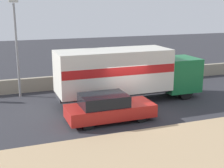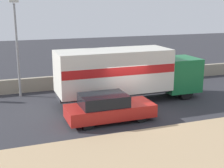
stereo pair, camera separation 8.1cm
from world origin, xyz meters
name	(u,v)px [view 2 (the right image)]	position (x,y,z in m)	size (l,w,h in m)	color
ground_plane	(132,111)	(0.00, 0.00, 0.00)	(80.00, 80.00, 0.00)	#2D2D33
dirt_shoulder_foreground	(191,157)	(0.00, -5.81, 0.02)	(60.00, 6.35, 0.04)	tan
stone_wall_backdrop	(98,79)	(0.00, 6.21, 0.48)	(60.00, 0.35, 0.97)	gray
street_lamp	(17,41)	(-5.64, 5.32, 3.63)	(0.56, 0.28, 6.18)	gray
box_truck	(125,72)	(0.37, 1.89, 1.87)	(9.12, 2.56, 3.27)	#196B38
car_hatchback	(108,108)	(-1.73, -0.92, 0.71)	(4.54, 1.82, 1.45)	#B21E19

